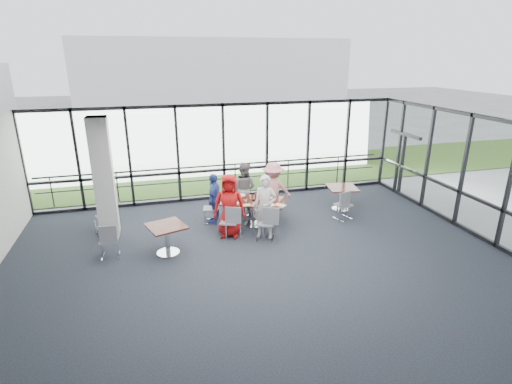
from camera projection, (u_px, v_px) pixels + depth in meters
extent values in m
cube|color=black|center=(266.00, 269.00, 9.20)|extent=(12.00, 10.00, 0.02)
cube|color=white|center=(268.00, 131.00, 8.15)|extent=(12.00, 10.00, 0.04)
cube|color=silver|center=(407.00, 370.00, 4.12)|extent=(12.00, 0.10, 3.20)
cube|color=white|center=(224.00, 152.00, 13.23)|extent=(12.00, 0.10, 3.20)
cube|color=white|center=(492.00, 182.00, 10.17)|extent=(0.10, 10.00, 3.20)
cube|color=black|center=(402.00, 165.00, 13.76)|extent=(0.12, 1.60, 2.10)
cube|color=silver|center=(104.00, 178.00, 10.51)|extent=(0.50, 0.50, 3.20)
cube|color=slate|center=(204.00, 162.00, 18.32)|extent=(80.00, 70.00, 0.02)
cube|color=#2F531A|center=(211.00, 173.00, 16.48)|extent=(80.00, 5.00, 0.01)
cube|color=white|center=(211.00, 72.00, 38.38)|extent=(24.00, 10.00, 6.00)
cylinder|color=#2D2D33|center=(221.00, 179.00, 14.14)|extent=(12.00, 0.06, 0.06)
cube|color=#3E110A|center=(253.00, 201.00, 11.33)|extent=(2.01, 1.62, 0.04)
cylinder|color=silver|center=(253.00, 213.00, 11.45)|extent=(0.12, 0.12, 0.71)
cylinder|color=silver|center=(253.00, 224.00, 11.56)|extent=(0.56, 0.56, 0.03)
cube|color=#3E110A|center=(166.00, 226.00, 9.67)|extent=(1.06, 1.06, 0.04)
cylinder|color=silver|center=(167.00, 240.00, 9.79)|extent=(0.12, 0.12, 0.71)
cube|color=#3E110A|center=(342.00, 188.00, 12.47)|extent=(1.02, 1.02, 0.04)
cylinder|color=silver|center=(341.00, 199.00, 12.59)|extent=(0.12, 0.12, 0.71)
imported|color=#A80D0F|center=(229.00, 206.00, 10.62)|extent=(0.95, 0.74, 1.73)
imported|color=silver|center=(265.00, 207.00, 10.52)|extent=(0.77, 0.70, 1.72)
imported|color=slate|center=(244.00, 188.00, 12.12)|extent=(0.93, 0.87, 1.64)
imported|color=#D78589|center=(273.00, 190.00, 11.86)|extent=(1.19, 0.77, 1.70)
imported|color=#32499E|center=(214.00, 199.00, 11.47)|extent=(0.82, 1.00, 1.49)
cylinder|color=white|center=(234.00, 203.00, 11.09)|extent=(0.27, 0.27, 0.01)
cylinder|color=white|center=(270.00, 205.00, 10.96)|extent=(0.26, 0.26, 0.01)
cylinder|color=white|center=(241.00, 195.00, 11.71)|extent=(0.28, 0.28, 0.01)
cylinder|color=white|center=(269.00, 198.00, 11.50)|extent=(0.24, 0.24, 0.01)
cylinder|color=white|center=(229.00, 199.00, 11.44)|extent=(0.27, 0.27, 0.01)
cylinder|color=white|center=(246.00, 201.00, 11.12)|extent=(0.06, 0.06, 0.13)
cylinder|color=white|center=(260.00, 201.00, 11.06)|extent=(0.07, 0.07, 0.14)
cylinder|color=white|center=(257.00, 196.00, 11.46)|extent=(0.07, 0.07, 0.14)
cylinder|color=white|center=(232.00, 199.00, 11.23)|extent=(0.07, 0.07, 0.15)
cube|color=beige|center=(246.00, 205.00, 10.96)|extent=(0.28, 0.21, 0.00)
cube|color=beige|center=(280.00, 205.00, 10.96)|extent=(0.37, 0.37, 0.00)
cube|color=beige|center=(261.00, 196.00, 11.63)|extent=(0.35, 0.27, 0.00)
cube|color=black|center=(254.00, 200.00, 11.31)|extent=(0.10, 0.07, 0.04)
cylinder|color=#AC0C00|center=(256.00, 197.00, 11.33)|extent=(0.06, 0.06, 0.18)
cylinder|color=#1C721D|center=(258.00, 196.00, 11.35)|extent=(0.05, 0.05, 0.20)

